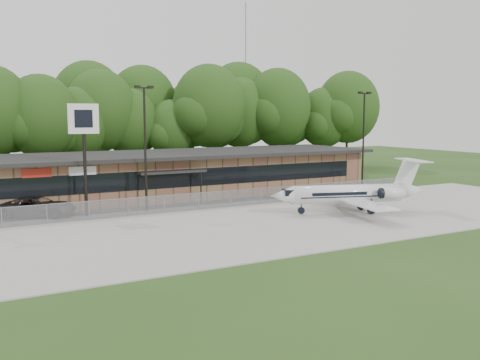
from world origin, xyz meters
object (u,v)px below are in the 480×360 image
terminal (170,174)px  suv (38,207)px  business_jet (353,194)px  pole_sign (84,131)px

terminal → suv: 14.36m
business_jet → suv: business_jet is taller
terminal → pole_sign: (-9.77, -7.14, 4.52)m
business_jet → pole_sign: 21.70m
terminal → business_jet: (9.32, -16.10, -0.61)m
terminal → business_jet: business_jet is taller
business_jet → terminal: bearing=137.7°
pole_sign → suv: bearing=159.9°
suv → pole_sign: pole_sign is taller
terminal → pole_sign: size_ratio=4.68×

